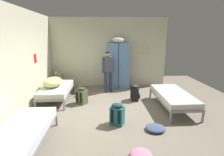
# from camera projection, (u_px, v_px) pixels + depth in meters

# --- Properties ---
(ground_plane) EXTENTS (8.72, 8.72, 0.00)m
(ground_plane) POSITION_uv_depth(u_px,v_px,m) (113.00, 112.00, 4.95)
(ground_plane) COLOR gray
(room_backdrop) EXTENTS (4.89, 5.51, 2.88)m
(room_backdrop) POSITION_uv_depth(u_px,v_px,m) (73.00, 57.00, 5.80)
(room_backdrop) COLOR beige
(room_backdrop) RESTS_ON ground_plane
(locker_bank) EXTENTS (0.90, 0.55, 2.07)m
(locker_bank) POSITION_uv_depth(u_px,v_px,m) (118.00, 65.00, 7.10)
(locker_bank) COLOR #5B84B2
(locker_bank) RESTS_ON ground_plane
(shelf_unit) EXTENTS (0.38, 0.30, 0.57)m
(shelf_unit) POSITION_uv_depth(u_px,v_px,m) (58.00, 81.00, 7.02)
(shelf_unit) COLOR #99704C
(shelf_unit) RESTS_ON ground_plane
(bed_left_front) EXTENTS (0.90, 1.90, 0.49)m
(bed_left_front) POSITION_uv_depth(u_px,v_px,m) (20.00, 132.00, 3.23)
(bed_left_front) COLOR gray
(bed_left_front) RESTS_ON ground_plane
(bed_left_rear) EXTENTS (0.90, 1.90, 0.49)m
(bed_left_rear) POSITION_uv_depth(u_px,v_px,m) (57.00, 89.00, 5.87)
(bed_left_rear) COLOR gray
(bed_left_rear) RESTS_ON ground_plane
(bed_right) EXTENTS (0.90, 1.90, 0.49)m
(bed_right) POSITION_uv_depth(u_px,v_px,m) (173.00, 96.00, 5.16)
(bed_right) COLOR gray
(bed_right) RESTS_ON ground_plane
(bedding_heap) EXTENTS (0.60, 0.82, 0.31)m
(bedding_heap) POSITION_uv_depth(u_px,v_px,m) (53.00, 82.00, 5.72)
(bedding_heap) COLOR #D1C67F
(bedding_heap) RESTS_ON bed_left_rear
(person_traveler) EXTENTS (0.47, 0.31, 1.57)m
(person_traveler) POSITION_uv_depth(u_px,v_px,m) (108.00, 68.00, 6.51)
(person_traveler) COLOR #2D334C
(person_traveler) RESTS_ON ground_plane
(water_bottle) EXTENTS (0.07, 0.07, 0.22)m
(water_bottle) POSITION_uv_depth(u_px,v_px,m) (56.00, 73.00, 6.96)
(water_bottle) COLOR silver
(water_bottle) RESTS_ON shelf_unit
(lotion_bottle) EXTENTS (0.06, 0.06, 0.15)m
(lotion_bottle) POSITION_uv_depth(u_px,v_px,m) (59.00, 74.00, 6.92)
(lotion_bottle) COLOR beige
(lotion_bottle) RESTS_ON shelf_unit
(backpack_olive) EXTENTS (0.41, 0.42, 0.55)m
(backpack_olive) POSITION_uv_depth(u_px,v_px,m) (82.00, 96.00, 5.54)
(backpack_olive) COLOR #566038
(backpack_olive) RESTS_ON ground_plane
(backpack_black) EXTENTS (0.37, 0.35, 0.55)m
(backpack_black) POSITION_uv_depth(u_px,v_px,m) (135.00, 93.00, 5.82)
(backpack_black) COLOR black
(backpack_black) RESTS_ON ground_plane
(backpack_teal) EXTENTS (0.39, 0.40, 0.55)m
(backpack_teal) POSITION_uv_depth(u_px,v_px,m) (117.00, 114.00, 4.24)
(backpack_teal) COLOR #23666B
(backpack_teal) RESTS_ON ground_plane
(clothes_pile_denim) EXTENTS (0.46, 0.42, 0.11)m
(clothes_pile_denim) POSITION_uv_depth(u_px,v_px,m) (155.00, 128.00, 4.00)
(clothes_pile_denim) COLOR #42567A
(clothes_pile_denim) RESTS_ON ground_plane
(clothes_pile_pink) EXTENTS (0.41, 0.46, 0.13)m
(clothes_pile_pink) POSITION_uv_depth(u_px,v_px,m) (141.00, 156.00, 3.06)
(clothes_pile_pink) COLOR pink
(clothes_pile_pink) RESTS_ON ground_plane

